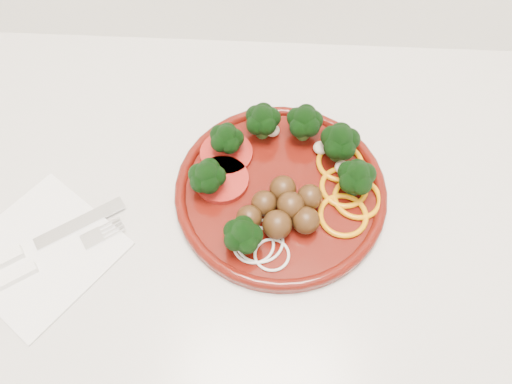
{
  "coord_description": "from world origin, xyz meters",
  "views": [
    {
      "loc": [
        -0.05,
        1.41,
        1.44
      ],
      "look_at": [
        -0.07,
        1.72,
        0.92
      ],
      "focal_mm": 35.0,
      "sensor_mm": 36.0,
      "label": 1
    }
  ],
  "objects_px": {
    "knife": "(17,253)",
    "plate": "(281,183)",
    "napkin": "(41,252)",
    "fork": "(22,273)"
  },
  "relations": [
    {
      "from": "plate",
      "to": "knife",
      "type": "xyz_separation_m",
      "value": [
        -0.3,
        -0.11,
        -0.01
      ]
    },
    {
      "from": "plate",
      "to": "napkin",
      "type": "bearing_deg",
      "value": -160.22
    },
    {
      "from": "napkin",
      "to": "knife",
      "type": "xyz_separation_m",
      "value": [
        -0.02,
        -0.01,
        0.01
      ]
    },
    {
      "from": "napkin",
      "to": "fork",
      "type": "height_order",
      "value": "fork"
    },
    {
      "from": "plate",
      "to": "napkin",
      "type": "height_order",
      "value": "plate"
    },
    {
      "from": "knife",
      "to": "plate",
      "type": "bearing_deg",
      "value": -15.58
    },
    {
      "from": "knife",
      "to": "fork",
      "type": "bearing_deg",
      "value": -97.0
    },
    {
      "from": "plate",
      "to": "fork",
      "type": "xyz_separation_m",
      "value": [
        -0.29,
        -0.13,
        -0.01
      ]
    },
    {
      "from": "napkin",
      "to": "knife",
      "type": "height_order",
      "value": "knife"
    },
    {
      "from": "plate",
      "to": "fork",
      "type": "distance_m",
      "value": 0.32
    }
  ]
}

